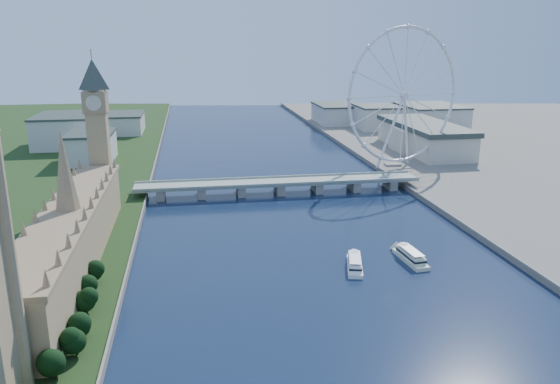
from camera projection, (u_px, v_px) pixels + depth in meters
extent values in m
cube|color=tan|center=(72.00, 240.00, 276.29)|extent=(24.00, 200.00, 28.00)
cone|color=#937A59|center=(64.00, 171.00, 266.65)|extent=(12.00, 12.00, 40.00)
cube|color=tan|center=(100.00, 149.00, 371.98)|extent=(13.00, 13.00, 80.00)
cube|color=#937A59|center=(95.00, 102.00, 363.41)|extent=(15.00, 15.00, 14.00)
pyramid|color=#2D3833|center=(91.00, 59.00, 355.91)|extent=(20.02, 20.02, 20.00)
cube|color=gray|center=(279.00, 182.00, 422.28)|extent=(220.00, 22.00, 2.00)
cube|color=gray|center=(161.00, 193.00, 409.39)|extent=(6.00, 20.00, 7.50)
cube|color=gray|center=(201.00, 192.00, 414.11)|extent=(6.00, 20.00, 7.50)
cube|color=gray|center=(241.00, 190.00, 418.83)|extent=(6.00, 20.00, 7.50)
cube|color=gray|center=(279.00, 188.00, 423.56)|extent=(6.00, 20.00, 7.50)
cube|color=gray|center=(317.00, 187.00, 428.28)|extent=(6.00, 20.00, 7.50)
cube|color=gray|center=(354.00, 185.00, 433.00)|extent=(6.00, 20.00, 7.50)
cube|color=gray|center=(390.00, 183.00, 437.72)|extent=(6.00, 20.00, 7.50)
torus|color=silver|center=(404.00, 96.00, 477.51)|extent=(113.60, 39.12, 118.60)
cylinder|color=silver|center=(404.00, 96.00, 477.51)|extent=(7.25, 6.61, 6.00)
cube|color=gray|center=(393.00, 164.00, 503.69)|extent=(14.00, 10.00, 2.00)
cube|color=beige|center=(91.00, 148.00, 518.65)|extent=(40.00, 60.00, 26.00)
cube|color=beige|center=(67.00, 131.00, 597.10)|extent=(60.00, 80.00, 32.00)
cube|color=beige|center=(122.00, 124.00, 682.35)|extent=(50.00, 70.00, 22.00)
cube|color=beige|center=(380.00, 118.00, 714.48)|extent=(60.00, 60.00, 28.00)
cube|color=beige|center=(430.00, 118.00, 704.65)|extent=(70.00, 90.00, 30.00)
cube|color=beige|center=(338.00, 114.00, 765.75)|extent=(60.00, 80.00, 24.00)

